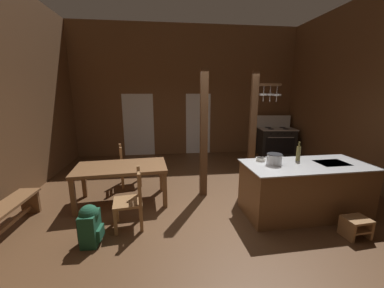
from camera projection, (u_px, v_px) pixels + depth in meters
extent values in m
cube|color=brown|center=(211.00, 212.00, 4.29)|extent=(8.12, 8.86, 0.10)
cube|color=brown|center=(187.00, 92.00, 7.77)|extent=(8.12, 0.14, 4.22)
cube|color=white|center=(139.00, 125.00, 7.74)|extent=(1.00, 0.01, 2.05)
cube|color=white|center=(198.00, 124.00, 7.99)|extent=(0.84, 0.01, 2.05)
cube|color=brown|center=(304.00, 189.00, 4.09)|extent=(2.13, 0.96, 0.90)
cube|color=silver|center=(307.00, 165.00, 3.99)|extent=(2.19, 1.02, 0.02)
cube|color=black|center=(332.00, 163.00, 4.06)|extent=(0.53, 0.42, 0.00)
cube|color=black|center=(289.00, 199.00, 4.60)|extent=(2.00, 0.10, 0.10)
cube|color=black|center=(276.00, 142.00, 7.81)|extent=(1.18, 0.89, 0.90)
cube|color=black|center=(280.00, 146.00, 7.44)|extent=(0.93, 0.12, 0.52)
cylinder|color=silver|center=(281.00, 138.00, 7.35)|extent=(0.82, 0.12, 0.02)
cube|color=silver|center=(277.00, 129.00, 7.70)|extent=(1.23, 0.93, 0.03)
cube|color=silver|center=(274.00, 121.00, 8.01)|extent=(1.14, 0.18, 0.40)
cylinder|color=black|center=(286.00, 129.00, 7.55)|extent=(0.22, 0.22, 0.01)
cylinder|color=black|center=(271.00, 129.00, 7.55)|extent=(0.22, 0.22, 0.01)
cylinder|color=black|center=(283.00, 127.00, 7.85)|extent=(0.22, 0.22, 0.01)
cylinder|color=black|center=(268.00, 127.00, 7.84)|extent=(0.22, 0.22, 0.01)
cylinder|color=black|center=(292.00, 134.00, 7.34)|extent=(0.05, 0.04, 0.04)
cylinder|color=black|center=(285.00, 134.00, 7.33)|extent=(0.05, 0.04, 0.04)
cylinder|color=black|center=(278.00, 134.00, 7.33)|extent=(0.05, 0.04, 0.04)
cylinder|color=black|center=(271.00, 134.00, 7.33)|extent=(0.05, 0.04, 0.04)
cube|color=brown|center=(253.00, 130.00, 5.28)|extent=(0.16, 0.16, 2.57)
cube|color=brown|center=(266.00, 85.00, 5.06)|extent=(0.63, 0.17, 0.06)
cylinder|color=silver|center=(264.00, 89.00, 5.08)|extent=(0.01, 0.01, 0.19)
cylinder|color=silver|center=(263.00, 95.00, 5.10)|extent=(0.22, 0.22, 0.04)
cylinder|color=silver|center=(263.00, 98.00, 5.12)|extent=(0.02, 0.02, 0.14)
cylinder|color=silver|center=(271.00, 89.00, 5.07)|extent=(0.01, 0.01, 0.19)
cylinder|color=silver|center=(270.00, 95.00, 5.10)|extent=(0.19, 0.19, 0.04)
cylinder|color=silver|center=(270.00, 98.00, 5.12)|extent=(0.02, 0.02, 0.14)
cylinder|color=silver|center=(277.00, 89.00, 5.07)|extent=(0.01, 0.01, 0.20)
cylinder|color=silver|center=(277.00, 95.00, 5.10)|extent=(0.22, 0.22, 0.04)
cylinder|color=silver|center=(276.00, 99.00, 5.12)|extent=(0.02, 0.02, 0.14)
cube|color=brown|center=(204.00, 135.00, 4.65)|extent=(0.14, 0.14, 2.57)
cube|color=#9E7044|center=(357.00, 219.00, 3.44)|extent=(0.38, 0.31, 0.04)
cube|color=#9E7044|center=(346.00, 230.00, 3.45)|extent=(0.06, 0.28, 0.26)
cube|color=#9E7044|center=(364.00, 227.00, 3.51)|extent=(0.06, 0.28, 0.26)
cube|color=#9E7044|center=(355.00, 228.00, 3.48)|extent=(0.34, 0.30, 0.03)
cube|color=brown|center=(121.00, 167.00, 4.45)|extent=(1.77, 1.04, 0.06)
cube|color=brown|center=(84.00, 181.00, 4.75)|extent=(0.09, 0.09, 0.68)
cube|color=brown|center=(161.00, 175.00, 5.07)|extent=(0.09, 0.09, 0.68)
cube|color=brown|center=(73.00, 198.00, 4.01)|extent=(0.09, 0.09, 0.68)
cube|color=brown|center=(165.00, 190.00, 4.32)|extent=(0.09, 0.09, 0.68)
cube|color=#9E7044|center=(130.00, 167.00, 5.36)|extent=(0.52, 0.52, 0.04)
cube|color=#9E7044|center=(138.00, 173.00, 5.64)|extent=(0.06, 0.06, 0.41)
cube|color=#9E7044|center=(140.00, 178.00, 5.29)|extent=(0.06, 0.06, 0.41)
cube|color=#9E7044|center=(121.00, 163.00, 5.46)|extent=(0.06, 0.06, 0.95)
cube|color=#9E7044|center=(122.00, 168.00, 5.11)|extent=(0.06, 0.06, 0.95)
cube|color=#9E7044|center=(121.00, 150.00, 5.20)|extent=(0.11, 0.38, 0.07)
cube|color=#9E7044|center=(121.00, 159.00, 5.25)|extent=(0.11, 0.38, 0.07)
cube|color=#9E7044|center=(128.00, 202.00, 3.67)|extent=(0.49, 0.49, 0.04)
cube|color=#9E7044|center=(115.00, 223.00, 3.49)|extent=(0.06, 0.06, 0.41)
cube|color=#9E7044|center=(117.00, 211.00, 3.85)|extent=(0.06, 0.06, 0.41)
cube|color=#9E7044|center=(140.00, 203.00, 3.52)|extent=(0.06, 0.06, 0.95)
cube|color=#9E7044|center=(139.00, 193.00, 3.88)|extent=(0.06, 0.06, 0.95)
cube|color=#9E7044|center=(139.00, 176.00, 3.62)|extent=(0.08, 0.38, 0.07)
cube|color=#9E7044|center=(139.00, 188.00, 3.66)|extent=(0.08, 0.38, 0.07)
cube|color=brown|center=(30.00, 202.00, 4.16)|extent=(0.31, 0.07, 0.40)
cube|color=brown|center=(1.00, 231.00, 3.44)|extent=(0.11, 1.45, 0.06)
cube|color=#1E5138|center=(90.00, 228.00, 3.29)|extent=(0.23, 0.33, 0.48)
cube|color=#1E5138|center=(100.00, 232.00, 3.32)|extent=(0.07, 0.23, 0.17)
cylinder|color=black|center=(84.00, 225.00, 3.38)|extent=(0.04, 0.04, 0.38)
cylinder|color=black|center=(79.00, 233.00, 3.19)|extent=(0.04, 0.04, 0.38)
sphere|color=#1E5138|center=(89.00, 214.00, 3.24)|extent=(0.28, 0.28, 0.27)
cylinder|color=silver|center=(274.00, 159.00, 3.95)|extent=(0.25, 0.25, 0.18)
cylinder|color=black|center=(275.00, 154.00, 3.93)|extent=(0.26, 0.26, 0.01)
cylinder|color=silver|center=(267.00, 157.00, 3.93)|extent=(0.05, 0.02, 0.02)
cylinder|color=silver|center=(282.00, 157.00, 3.96)|extent=(0.05, 0.02, 0.02)
cylinder|color=silver|center=(261.00, 159.00, 4.17)|extent=(0.16, 0.16, 0.06)
cylinder|color=black|center=(261.00, 158.00, 4.16)|extent=(0.13, 0.13, 0.00)
cylinder|color=brown|center=(298.00, 154.00, 4.15)|extent=(0.08, 0.08, 0.26)
cylinder|color=brown|center=(299.00, 144.00, 4.11)|extent=(0.03, 0.03, 0.09)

